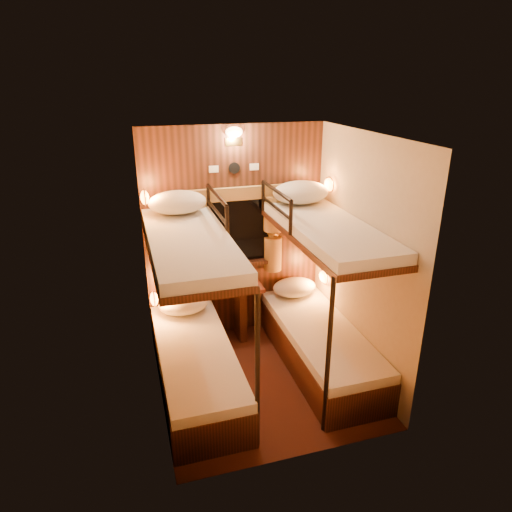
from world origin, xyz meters
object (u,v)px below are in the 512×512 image
object	(u,v)px
bunk_left	(195,337)
bottle_left	(228,278)
bottle_right	(244,276)
bunk_right	(321,318)
table	(240,304)

from	to	relation	value
bunk_left	bottle_left	xyz separation A→B (m)	(0.51, 0.77, 0.21)
bottle_right	bottle_left	bearing A→B (deg)	-171.70
bunk_right	bunk_left	bearing A→B (deg)	180.00
bunk_right	bottle_left	distance (m)	1.12
table	bunk_left	bearing A→B (deg)	-129.67
bunk_left	bottle_left	size ratio (longest dim) A/B	7.13
bottle_left	bottle_right	distance (m)	0.20
table	bottle_left	size ratio (longest dim) A/B	2.46
bunk_right	table	size ratio (longest dim) A/B	2.90
bottle_left	bottle_right	size ratio (longest dim) A/B	1.15
bunk_left	table	size ratio (longest dim) A/B	2.90
bunk_left	bunk_right	bearing A→B (deg)	0.00
bunk_right	bottle_left	world-z (taller)	bunk_right
bunk_left	table	xyz separation A→B (m)	(0.65, 0.78, -0.14)
bunk_left	bunk_right	size ratio (longest dim) A/B	1.00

